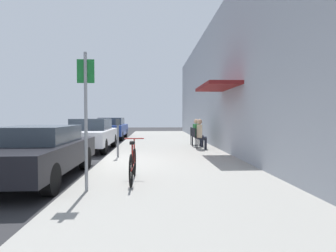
{
  "coord_description": "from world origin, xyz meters",
  "views": [
    {
      "loc": [
        1.65,
        -8.54,
        1.53
      ],
      "look_at": [
        2.38,
        4.72,
        1.07
      ],
      "focal_mm": 29.69,
      "sensor_mm": 36.0,
      "label": 1
    }
  ],
  "objects_px": {
    "seated_patron_0": "(201,133)",
    "cafe_chair_1": "(196,136)",
    "parking_meter": "(118,135)",
    "bicycle_0": "(133,165)",
    "parked_car_1": "(91,134)",
    "cafe_chair_2": "(194,135)",
    "street_sign": "(86,110)",
    "seated_patron_1": "(197,132)",
    "parked_car_0": "(38,151)",
    "cafe_chair_0": "(200,137)",
    "parked_car_2": "(112,128)"
  },
  "relations": [
    {
      "from": "parking_meter",
      "to": "cafe_chair_0",
      "type": "height_order",
      "value": "parking_meter"
    },
    {
      "from": "cafe_chair_0",
      "to": "seated_patron_0",
      "type": "relative_size",
      "value": 0.67
    },
    {
      "from": "seated_patron_0",
      "to": "cafe_chair_1",
      "type": "bearing_deg",
      "value": 93.74
    },
    {
      "from": "street_sign",
      "to": "cafe_chair_2",
      "type": "distance_m",
      "value": 8.93
    },
    {
      "from": "parking_meter",
      "to": "seated_patron_1",
      "type": "relative_size",
      "value": 1.02
    },
    {
      "from": "seated_patron_0",
      "to": "parked_car_1",
      "type": "bearing_deg",
      "value": 170.9
    },
    {
      "from": "parked_car_0",
      "to": "seated_patron_1",
      "type": "relative_size",
      "value": 3.41
    },
    {
      "from": "parking_meter",
      "to": "seated_patron_1",
      "type": "height_order",
      "value": "parking_meter"
    },
    {
      "from": "parking_meter",
      "to": "street_sign",
      "type": "distance_m",
      "value": 4.39
    },
    {
      "from": "parked_car_1",
      "to": "seated_patron_1",
      "type": "relative_size",
      "value": 3.41
    },
    {
      "from": "cafe_chair_1",
      "to": "seated_patron_0",
      "type": "bearing_deg",
      "value": -86.26
    },
    {
      "from": "cafe_chair_0",
      "to": "cafe_chair_2",
      "type": "relative_size",
      "value": 1.0
    },
    {
      "from": "cafe_chair_0",
      "to": "parked_car_2",
      "type": "bearing_deg",
      "value": 124.72
    },
    {
      "from": "street_sign",
      "to": "cafe_chair_1",
      "type": "relative_size",
      "value": 2.99
    },
    {
      "from": "parking_meter",
      "to": "bicycle_0",
      "type": "relative_size",
      "value": 0.77
    },
    {
      "from": "street_sign",
      "to": "seated_patron_1",
      "type": "height_order",
      "value": "street_sign"
    },
    {
      "from": "parked_car_0",
      "to": "cafe_chair_0",
      "type": "distance_m",
      "value": 6.94
    },
    {
      "from": "parking_meter",
      "to": "cafe_chair_0",
      "type": "distance_m",
      "value": 3.92
    },
    {
      "from": "seated_patron_0",
      "to": "parked_car_2",
      "type": "bearing_deg",
      "value": 125.0
    },
    {
      "from": "bicycle_0",
      "to": "seated_patron_1",
      "type": "bearing_deg",
      "value": 69.52
    },
    {
      "from": "parked_car_1",
      "to": "seated_patron_1",
      "type": "xyz_separation_m",
      "value": [
        4.82,
        0.15,
        0.08
      ]
    },
    {
      "from": "cafe_chair_0",
      "to": "seated_patron_0",
      "type": "bearing_deg",
      "value": -11.49
    },
    {
      "from": "parking_meter",
      "to": "cafe_chair_1",
      "type": "height_order",
      "value": "parking_meter"
    },
    {
      "from": "bicycle_0",
      "to": "cafe_chair_1",
      "type": "height_order",
      "value": "bicycle_0"
    },
    {
      "from": "parked_car_2",
      "to": "seated_patron_1",
      "type": "height_order",
      "value": "parked_car_2"
    },
    {
      "from": "bicycle_0",
      "to": "cafe_chair_2",
      "type": "xyz_separation_m",
      "value": [
        2.44,
        7.5,
        0.14
      ]
    },
    {
      "from": "parking_meter",
      "to": "seated_patron_1",
      "type": "bearing_deg",
      "value": 43.76
    },
    {
      "from": "parked_car_0",
      "to": "cafe_chair_1",
      "type": "bearing_deg",
      "value": 51.29
    },
    {
      "from": "cafe_chair_0",
      "to": "bicycle_0",
      "type": "bearing_deg",
      "value": -112.87
    },
    {
      "from": "parked_car_0",
      "to": "bicycle_0",
      "type": "bearing_deg",
      "value": -17.94
    },
    {
      "from": "parked_car_1",
      "to": "cafe_chair_1",
      "type": "bearing_deg",
      "value": 1.64
    },
    {
      "from": "parked_car_1",
      "to": "cafe_chair_0",
      "type": "xyz_separation_m",
      "value": [
        4.76,
        -0.76,
        -0.11
      ]
    },
    {
      "from": "street_sign",
      "to": "bicycle_0",
      "type": "bearing_deg",
      "value": 42.72
    },
    {
      "from": "street_sign",
      "to": "parked_car_0",
      "type": "bearing_deg",
      "value": 134.91
    },
    {
      "from": "parked_car_2",
      "to": "parking_meter",
      "type": "distance_m",
      "value": 9.23
    },
    {
      "from": "parked_car_1",
      "to": "cafe_chair_0",
      "type": "distance_m",
      "value": 4.82
    },
    {
      "from": "parking_meter",
      "to": "cafe_chair_0",
      "type": "bearing_deg",
      "value": 34.71
    },
    {
      "from": "parked_car_0",
      "to": "bicycle_0",
      "type": "xyz_separation_m",
      "value": [
        2.32,
        -0.75,
        -0.21
      ]
    },
    {
      "from": "parking_meter",
      "to": "cafe_chair_2",
      "type": "distance_m",
      "value": 5.08
    },
    {
      "from": "parked_car_1",
      "to": "parking_meter",
      "type": "xyz_separation_m",
      "value": [
        1.55,
        -2.98,
        0.15
      ]
    },
    {
      "from": "parked_car_1",
      "to": "bicycle_0",
      "type": "height_order",
      "value": "parked_car_1"
    },
    {
      "from": "cafe_chair_1",
      "to": "seated_patron_1",
      "type": "bearing_deg",
      "value": 9.74
    },
    {
      "from": "parked_car_2",
      "to": "bicycle_0",
      "type": "height_order",
      "value": "parked_car_2"
    },
    {
      "from": "parking_meter",
      "to": "bicycle_0",
      "type": "distance_m",
      "value": 3.67
    },
    {
      "from": "seated_patron_1",
      "to": "cafe_chair_2",
      "type": "height_order",
      "value": "seated_patron_1"
    },
    {
      "from": "cafe_chair_1",
      "to": "parked_car_1",
      "type": "bearing_deg",
      "value": -178.36
    },
    {
      "from": "street_sign",
      "to": "seated_patron_1",
      "type": "relative_size",
      "value": 2.02
    },
    {
      "from": "parking_meter",
      "to": "bicycle_0",
      "type": "bearing_deg",
      "value": -77.86
    },
    {
      "from": "bicycle_0",
      "to": "cafe_chair_2",
      "type": "height_order",
      "value": "bicycle_0"
    },
    {
      "from": "seated_patron_1",
      "to": "parked_car_0",
      "type": "bearing_deg",
      "value": -129.01
    }
  ]
}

